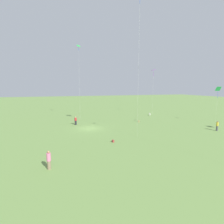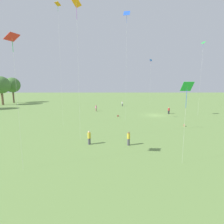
{
  "view_description": "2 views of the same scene",
  "coord_description": "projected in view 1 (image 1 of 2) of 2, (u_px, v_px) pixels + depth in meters",
  "views": [
    {
      "loc": [
        5.9,
        31.67,
        7.71
      ],
      "look_at": [
        -0.99,
        10.54,
        4.51
      ],
      "focal_mm": 28.0,
      "sensor_mm": 36.0,
      "label": 1
    },
    {
      "loc": [
        -42.07,
        10.92,
        7.52
      ],
      "look_at": [
        -2.86,
        10.6,
        1.29
      ],
      "focal_mm": 28.0,
      "sensor_mm": 36.0,
      "label": 2
    }
  ],
  "objects": [
    {
      "name": "kite_3",
      "position": [
        79.0,
        51.0,
        40.38
      ],
      "size": [
        1.04,
        0.97,
        17.35
      ],
      "rotation": [
        0.0,
        0.0,
        2.81
      ],
      "color": "green",
      "rests_on": "ground_plane"
    },
    {
      "name": "ground_plane",
      "position": [
        90.0,
        128.0,
        32.71
      ],
      "size": [
        240.0,
        240.0,
        0.0
      ],
      "primitive_type": "plane",
      "color": "#6B8E47"
    },
    {
      "name": "person_1",
      "position": [
        217.0,
        126.0,
        30.91
      ],
      "size": [
        0.47,
        0.47,
        1.74
      ],
      "rotation": [
        0.0,
        0.0,
        2.87
      ],
      "color": "#4C4C51",
      "rests_on": "ground_plane"
    },
    {
      "name": "picnic_bag_1",
      "position": [
        113.0,
        141.0,
        24.52
      ],
      "size": [
        0.31,
        0.37,
        0.33
      ],
      "rotation": [
        0.0,
        0.0,
        1.79
      ],
      "color": "#933833",
      "rests_on": "ground_plane"
    },
    {
      "name": "person_3",
      "position": [
        76.0,
        121.0,
        35.74
      ],
      "size": [
        0.67,
        0.67,
        1.69
      ],
      "rotation": [
        0.0,
        0.0,
        2.41
      ],
      "color": "#232328",
      "rests_on": "ground_plane"
    },
    {
      "name": "kite_0",
      "position": [
        154.0,
        72.0,
        47.99
      ],
      "size": [
        1.07,
        1.11,
        12.51
      ],
      "rotation": [
        0.0,
        0.0,
        0.72
      ],
      "color": "purple",
      "rests_on": "ground_plane"
    },
    {
      "name": "person_2",
      "position": [
        49.0,
        160.0,
        16.37
      ],
      "size": [
        0.53,
        0.53,
        1.81
      ],
      "rotation": [
        0.0,
        0.0,
        5.87
      ],
      "color": "#847056",
      "rests_on": "ground_plane"
    },
    {
      "name": "picnic_bag_0",
      "position": [
        139.0,
        121.0,
        38.41
      ],
      "size": [
        0.33,
        0.36,
        0.4
      ],
      "rotation": [
        0.0,
        0.0,
        2.82
      ],
      "color": "#A58459",
      "rests_on": "ground_plane"
    },
    {
      "name": "dog_0",
      "position": [
        150.0,
        114.0,
        47.64
      ],
      "size": [
        0.54,
        0.87,
        0.61
      ],
      "rotation": [
        0.0,
        0.0,
        2.8
      ],
      "color": "silver",
      "rests_on": "ground_plane"
    },
    {
      "name": "kite_5",
      "position": [
        218.0,
        90.0,
        35.98
      ],
      "size": [
        0.74,
        1.1,
        7.75
      ],
      "rotation": [
        0.0,
        0.0,
        0.91
      ],
      "color": "green",
      "rests_on": "ground_plane"
    }
  ]
}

